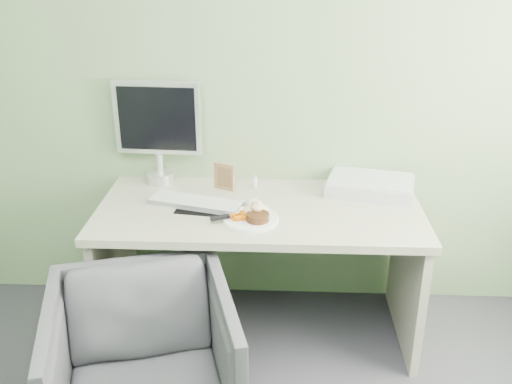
{
  "coord_description": "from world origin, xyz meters",
  "views": [
    {
      "loc": [
        0.1,
        -0.92,
        1.92
      ],
      "look_at": [
        -0.01,
        1.5,
        0.87
      ],
      "focal_mm": 40.0,
      "sensor_mm": 36.0,
      "label": 1
    }
  ],
  "objects_px": {
    "monitor": "(158,127)",
    "desk_chair": "(144,367)",
    "scanner": "(370,186)",
    "plate": "(251,220)",
    "desk": "(259,240)"
  },
  "relations": [
    {
      "from": "scanner",
      "to": "monitor",
      "type": "distance_m",
      "value": 1.16
    },
    {
      "from": "scanner",
      "to": "desk_chair",
      "type": "distance_m",
      "value": 1.44
    },
    {
      "from": "desk",
      "to": "scanner",
      "type": "height_order",
      "value": "scanner"
    },
    {
      "from": "desk_chair",
      "to": "desk",
      "type": "bearing_deg",
      "value": 42.98
    },
    {
      "from": "plate",
      "to": "monitor",
      "type": "bearing_deg",
      "value": 137.88
    },
    {
      "from": "scanner",
      "to": "desk_chair",
      "type": "relative_size",
      "value": 0.59
    },
    {
      "from": "scanner",
      "to": "desk_chair",
      "type": "bearing_deg",
      "value": -123.39
    },
    {
      "from": "plate",
      "to": "scanner",
      "type": "bearing_deg",
      "value": 31.21
    },
    {
      "from": "scanner",
      "to": "monitor",
      "type": "relative_size",
      "value": 0.79
    },
    {
      "from": "desk",
      "to": "plate",
      "type": "xyz_separation_m",
      "value": [
        -0.03,
        -0.15,
        0.19
      ]
    },
    {
      "from": "plate",
      "to": "scanner",
      "type": "xyz_separation_m",
      "value": [
        0.6,
        0.37,
        0.03
      ]
    },
    {
      "from": "scanner",
      "to": "plate",
      "type": "bearing_deg",
      "value": -134.96
    },
    {
      "from": "monitor",
      "to": "plate",
      "type": "bearing_deg",
      "value": -38.65
    },
    {
      "from": "monitor",
      "to": "desk_chair",
      "type": "xyz_separation_m",
      "value": [
        0.11,
        -1.04,
        -0.7
      ]
    },
    {
      "from": "plate",
      "to": "scanner",
      "type": "distance_m",
      "value": 0.71
    }
  ]
}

